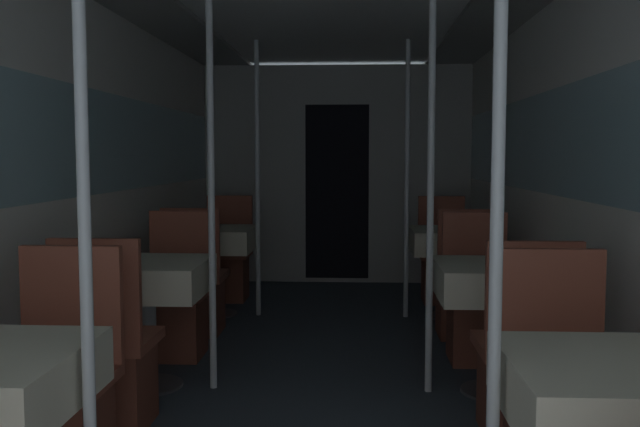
{
  "coord_description": "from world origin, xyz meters",
  "views": [
    {
      "loc": [
        0.2,
        -1.11,
        1.29
      ],
      "look_at": [
        0.02,
        2.44,
        1.0
      ],
      "focal_mm": 40.0,
      "sensor_mm": 36.0,
      "label": 1
    }
  ],
  "objects_px": {
    "chair_left_far_0": "(58,414)",
    "chair_right_far_2": "(443,270)",
    "support_pole_right_0": "(497,224)",
    "dining_table_left_2": "(213,242)",
    "dining_table_right_1": "(498,285)",
    "chair_right_near_2": "(464,297)",
    "dining_table_right_0": "(623,401)",
    "support_pole_left_0": "(84,222)",
    "chair_right_near_1": "(523,376)",
    "support_pole_right_2": "(407,180)",
    "chair_left_far_1": "(176,312)",
    "support_pole_right_1": "(431,192)",
    "chair_left_near_2": "(196,295)",
    "chair_right_far_0": "(559,424)",
    "dining_table_right_2": "(453,244)",
    "chair_left_near_1": "(110,370)",
    "dining_table_left_1": "(147,282)",
    "support_pole_left_1": "(211,191)",
    "chair_left_far_2": "(227,268)",
    "support_pole_left_2": "(257,180)",
    "chair_right_far_1": "(477,316)"
  },
  "relations": [
    {
      "from": "chair_left_far_0",
      "to": "chair_right_far_2",
      "type": "bearing_deg",
      "value": -117.9
    },
    {
      "from": "support_pole_right_0",
      "to": "chair_right_far_2",
      "type": "distance_m",
      "value": 4.34
    },
    {
      "from": "dining_table_left_2",
      "to": "dining_table_right_1",
      "type": "height_order",
      "value": "same"
    },
    {
      "from": "chair_right_near_2",
      "to": "dining_table_right_0",
      "type": "bearing_deg",
      "value": -90.0
    },
    {
      "from": "support_pole_left_0",
      "to": "chair_right_far_2",
      "type": "relative_size",
      "value": 2.37
    },
    {
      "from": "chair_left_far_0",
      "to": "chair_right_far_2",
      "type": "distance_m",
      "value": 4.11
    },
    {
      "from": "chair_right_near_1",
      "to": "chair_right_near_2",
      "type": "xyz_separation_m",
      "value": [
        0.0,
        1.82,
        0.0
      ]
    },
    {
      "from": "chair_right_near_1",
      "to": "support_pole_right_0",
      "type": "bearing_deg",
      "value": -107.03
    },
    {
      "from": "chair_right_far_2",
      "to": "support_pole_right_2",
      "type": "xyz_separation_m",
      "value": [
        -0.37,
        -0.62,
        0.81
      ]
    },
    {
      "from": "chair_left_far_1",
      "to": "support_pole_right_2",
      "type": "height_order",
      "value": "support_pole_right_2"
    },
    {
      "from": "chair_left_far_1",
      "to": "support_pole_right_1",
      "type": "bearing_deg",
      "value": 158.33
    },
    {
      "from": "dining_table_left_2",
      "to": "dining_table_right_0",
      "type": "distance_m",
      "value": 4.11
    },
    {
      "from": "chair_left_near_2",
      "to": "chair_right_near_1",
      "type": "xyz_separation_m",
      "value": [
        1.92,
        -1.82,
        0.0
      ]
    },
    {
      "from": "chair_right_far_0",
      "to": "dining_table_right_2",
      "type": "distance_m",
      "value": 3.03
    },
    {
      "from": "chair_left_near_2",
      "to": "chair_left_far_0",
      "type": "bearing_deg",
      "value": -90.0
    },
    {
      "from": "support_pole_left_0",
      "to": "dining_table_left_2",
      "type": "xyz_separation_m",
      "value": [
        -0.37,
        3.63,
        -0.51
      ]
    },
    {
      "from": "chair_left_near_1",
      "to": "chair_left_far_0",
      "type": "bearing_deg",
      "value": -90.0
    },
    {
      "from": "dining_table_left_1",
      "to": "chair_left_far_0",
      "type": "bearing_deg",
      "value": -90.0
    },
    {
      "from": "support_pole_left_0",
      "to": "chair_right_near_1",
      "type": "height_order",
      "value": "support_pole_left_0"
    },
    {
      "from": "support_pole_left_0",
      "to": "chair_right_near_2",
      "type": "bearing_deg",
      "value": 62.69
    },
    {
      "from": "support_pole_left_1",
      "to": "support_pole_right_2",
      "type": "relative_size",
      "value": 1.0
    },
    {
      "from": "chair_left_far_2",
      "to": "chair_right_far_0",
      "type": "distance_m",
      "value": 4.11
    },
    {
      "from": "dining_table_left_1",
      "to": "support_pole_left_2",
      "type": "distance_m",
      "value": 1.92
    },
    {
      "from": "support_pole_right_0",
      "to": "chair_right_far_1",
      "type": "xyz_separation_m",
      "value": [
        0.37,
        2.44,
        -0.81
      ]
    },
    {
      "from": "support_pole_left_2",
      "to": "support_pole_right_1",
      "type": "xyz_separation_m",
      "value": [
        1.19,
        -1.82,
        0.0
      ]
    },
    {
      "from": "support_pole_right_2",
      "to": "chair_right_near_1",
      "type": "bearing_deg",
      "value": -81.43
    },
    {
      "from": "support_pole_left_2",
      "to": "chair_right_near_2",
      "type": "relative_size",
      "value": 2.37
    },
    {
      "from": "chair_left_far_1",
      "to": "chair_left_far_2",
      "type": "xyz_separation_m",
      "value": [
        0.0,
        1.82,
        0.0
      ]
    },
    {
      "from": "support_pole_left_2",
      "to": "chair_right_near_1",
      "type": "xyz_separation_m",
      "value": [
        1.56,
        -2.44,
        -0.81
      ]
    },
    {
      "from": "chair_right_far_2",
      "to": "chair_left_far_1",
      "type": "bearing_deg",
      "value": 43.36
    },
    {
      "from": "chair_right_far_1",
      "to": "chair_right_near_2",
      "type": "relative_size",
      "value": 1.0
    },
    {
      "from": "dining_table_left_2",
      "to": "dining_table_right_1",
      "type": "bearing_deg",
      "value": -43.36
    },
    {
      "from": "chair_left_near_1",
      "to": "dining_table_left_2",
      "type": "bearing_deg",
      "value": 90.0
    },
    {
      "from": "dining_table_right_0",
      "to": "dining_table_right_2",
      "type": "distance_m",
      "value": 3.63
    },
    {
      "from": "chair_right_far_0",
      "to": "support_pole_right_1",
      "type": "relative_size",
      "value": 0.42
    },
    {
      "from": "chair_left_near_1",
      "to": "dining_table_right_1",
      "type": "relative_size",
      "value": 1.31
    },
    {
      "from": "chair_left_near_2",
      "to": "chair_right_near_2",
      "type": "distance_m",
      "value": 1.92
    },
    {
      "from": "dining_table_right_0",
      "to": "chair_right_far_0",
      "type": "relative_size",
      "value": 0.77
    },
    {
      "from": "chair_left_far_1",
      "to": "support_pole_right_1",
      "type": "xyz_separation_m",
      "value": [
        1.56,
        -0.62,
        0.81
      ]
    },
    {
      "from": "support_pole_left_1",
      "to": "chair_right_near_1",
      "type": "relative_size",
      "value": 2.37
    },
    {
      "from": "support_pole_left_2",
      "to": "support_pole_right_2",
      "type": "height_order",
      "value": "same"
    },
    {
      "from": "support_pole_left_0",
      "to": "chair_right_near_2",
      "type": "xyz_separation_m",
      "value": [
        1.56,
        3.01,
        -0.81
      ]
    },
    {
      "from": "chair_left_near_1",
      "to": "chair_left_near_2",
      "type": "height_order",
      "value": "same"
    },
    {
      "from": "chair_left_near_1",
      "to": "chair_right_near_2",
      "type": "bearing_deg",
      "value": 43.36
    },
    {
      "from": "dining_table_right_2",
      "to": "chair_right_far_2",
      "type": "height_order",
      "value": "chair_right_far_2"
    },
    {
      "from": "dining_table_right_2",
      "to": "chair_right_near_2",
      "type": "relative_size",
      "value": 0.77
    },
    {
      "from": "dining_table_right_2",
      "to": "chair_left_near_1",
      "type": "bearing_deg",
      "value": -128.31
    },
    {
      "from": "chair_left_far_2",
      "to": "dining_table_right_1",
      "type": "height_order",
      "value": "chair_left_far_2"
    },
    {
      "from": "support_pole_left_2",
      "to": "dining_table_right_0",
      "type": "distance_m",
      "value": 3.98
    },
    {
      "from": "dining_table_right_0",
      "to": "dining_table_left_1",
      "type": "bearing_deg",
      "value": 136.64
    }
  ]
}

